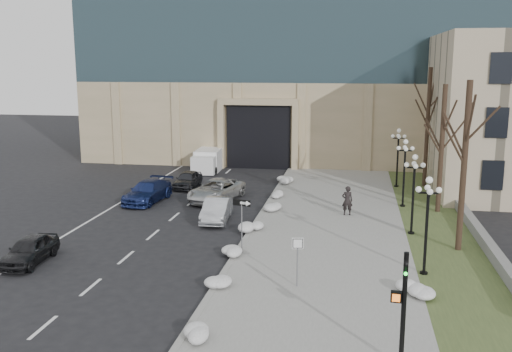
% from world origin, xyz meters
% --- Properties ---
extents(ground, '(160.00, 160.00, 0.00)m').
position_xyz_m(ground, '(0.00, 0.00, 0.00)').
color(ground, black).
rests_on(ground, ground).
extents(sidewalk, '(9.00, 40.00, 0.12)m').
position_xyz_m(sidewalk, '(3.50, 14.00, 0.06)').
color(sidewalk, gray).
rests_on(sidewalk, ground).
extents(curb, '(0.30, 40.00, 0.14)m').
position_xyz_m(curb, '(-1.00, 14.00, 0.07)').
color(curb, gray).
rests_on(curb, ground).
extents(grass_strip, '(4.00, 40.00, 0.10)m').
position_xyz_m(grass_strip, '(10.00, 14.00, 0.05)').
color(grass_strip, '#3B4B25').
rests_on(grass_strip, ground).
extents(stone_wall, '(0.50, 30.00, 0.70)m').
position_xyz_m(stone_wall, '(12.00, 16.00, 0.35)').
color(stone_wall, gray).
rests_on(stone_wall, ground).
extents(car_a, '(1.83, 4.08, 1.36)m').
position_xyz_m(car_a, '(-10.90, 4.43, 0.68)').
color(car_a, black).
rests_on(car_a, ground).
extents(car_b, '(1.88, 4.46, 1.43)m').
position_xyz_m(car_b, '(-3.56, 13.56, 0.72)').
color(car_b, '#B6B9BE').
rests_on(car_b, ground).
extents(car_c, '(2.63, 5.37, 1.50)m').
position_xyz_m(car_c, '(-9.63, 17.59, 0.75)').
color(car_c, navy).
rests_on(car_c, ground).
extents(car_d, '(3.80, 5.93, 1.52)m').
position_xyz_m(car_d, '(-4.88, 18.87, 0.76)').
color(car_d, silver).
rests_on(car_d, ground).
extents(car_e, '(1.71, 4.01, 1.35)m').
position_xyz_m(car_e, '(-8.16, 22.63, 0.68)').
color(car_e, '#2C2D31').
rests_on(car_e, ground).
extents(pedestrian, '(0.76, 0.56, 1.92)m').
position_xyz_m(pedestrian, '(4.55, 15.97, 1.08)').
color(pedestrian, black).
rests_on(pedestrian, sidewalk).
extents(box_truck, '(2.42, 6.27, 1.96)m').
position_xyz_m(box_truck, '(-8.37, 30.40, 0.95)').
color(box_truck, silver).
rests_on(box_truck, ground).
extents(one_way_sign, '(1.03, 0.42, 2.78)m').
position_xyz_m(one_way_sign, '(-0.69, 8.13, 2.29)').
color(one_way_sign, slate).
rests_on(one_way_sign, ground).
extents(keep_sign, '(0.50, 0.14, 2.35)m').
position_xyz_m(keep_sign, '(2.59, 3.41, 1.73)').
color(keep_sign, slate).
rests_on(keep_sign, ground).
extents(traffic_signal, '(0.68, 0.91, 4.01)m').
position_xyz_m(traffic_signal, '(6.58, -2.75, 1.99)').
color(traffic_signal, black).
rests_on(traffic_signal, ground).
extents(snow_clump_a, '(1.10, 1.60, 0.36)m').
position_xyz_m(snow_clump_a, '(-0.46, -2.43, 0.30)').
color(snow_clump_a, white).
rests_on(snow_clump_a, sidewalk).
extents(snow_clump_b, '(1.10, 1.60, 0.36)m').
position_xyz_m(snow_clump_b, '(-0.82, 2.33, 0.30)').
color(snow_clump_b, white).
rests_on(snow_clump_b, sidewalk).
extents(snow_clump_c, '(1.10, 1.60, 0.36)m').
position_xyz_m(snow_clump_c, '(-0.86, 6.71, 0.30)').
color(snow_clump_c, white).
rests_on(snow_clump_c, sidewalk).
extents(snow_clump_d, '(1.10, 1.60, 0.36)m').
position_xyz_m(snow_clump_d, '(-0.81, 11.26, 0.30)').
color(snow_clump_d, white).
rests_on(snow_clump_d, sidewalk).
extents(snow_clump_e, '(1.10, 1.60, 0.36)m').
position_xyz_m(snow_clump_e, '(-0.44, 16.29, 0.30)').
color(snow_clump_e, white).
rests_on(snow_clump_e, sidewalk).
extents(snow_clump_f, '(1.10, 1.60, 0.36)m').
position_xyz_m(snow_clump_f, '(-0.69, 20.09, 0.30)').
color(snow_clump_f, white).
rests_on(snow_clump_f, sidewalk).
extents(snow_clump_g, '(1.10, 1.60, 0.36)m').
position_xyz_m(snow_clump_g, '(-0.64, 25.33, 0.30)').
color(snow_clump_g, white).
rests_on(snow_clump_g, sidewalk).
extents(snow_clump_h, '(1.10, 1.60, 0.36)m').
position_xyz_m(snow_clump_h, '(7.70, 3.27, 0.30)').
color(snow_clump_h, white).
rests_on(snow_clump_h, sidewalk).
extents(lamppost_a, '(1.18, 1.18, 4.76)m').
position_xyz_m(lamppost_a, '(8.30, 6.00, 3.07)').
color(lamppost_a, black).
rests_on(lamppost_a, ground).
extents(lamppost_b, '(1.18, 1.18, 4.76)m').
position_xyz_m(lamppost_b, '(8.30, 12.50, 3.07)').
color(lamppost_b, black).
rests_on(lamppost_b, ground).
extents(lamppost_c, '(1.18, 1.18, 4.76)m').
position_xyz_m(lamppost_c, '(8.30, 19.00, 3.07)').
color(lamppost_c, black).
rests_on(lamppost_c, ground).
extents(lamppost_d, '(1.18, 1.18, 4.76)m').
position_xyz_m(lamppost_d, '(8.30, 25.50, 3.07)').
color(lamppost_d, black).
rests_on(lamppost_d, ground).
extents(tree_near, '(3.20, 3.20, 9.00)m').
position_xyz_m(tree_near, '(10.50, 10.00, 5.83)').
color(tree_near, black).
rests_on(tree_near, ground).
extents(tree_mid, '(3.20, 3.20, 8.50)m').
position_xyz_m(tree_mid, '(10.50, 18.00, 5.50)').
color(tree_mid, black).
rests_on(tree_mid, ground).
extents(tree_far, '(3.20, 3.20, 9.50)m').
position_xyz_m(tree_far, '(10.50, 26.00, 6.15)').
color(tree_far, black).
rests_on(tree_far, ground).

